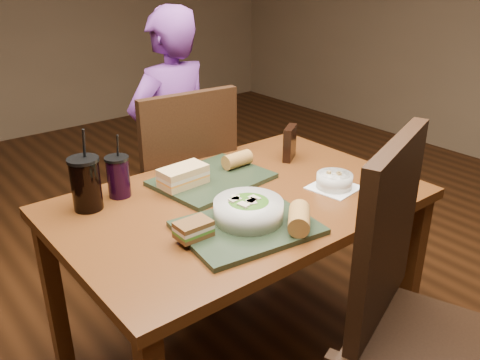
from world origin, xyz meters
The scene contains 16 objects.
ground centered at (0.00, 0.00, 0.00)m, with size 6.00×6.00×0.00m, color #381C0B.
dining_table centered at (0.00, 0.00, 0.66)m, with size 1.30×0.85×0.75m.
chair_near centered at (0.10, -0.68, 0.61)m, with size 0.61×0.62×1.10m.
chair_far centered at (0.08, 0.54, 0.58)m, with size 0.49×0.49×1.04m.
diner centered at (0.23, 0.83, 0.68)m, with size 0.49×0.32×1.35m, color #612C79.
tray_near centered at (-0.13, -0.20, 0.76)m, with size 0.42×0.32×0.02m, color black.
tray_far centered at (0.01, 0.18, 0.76)m, with size 0.42×0.32×0.02m, color black.
salad_bowl centered at (-0.10, -0.17, 0.81)m, with size 0.23×0.23×0.07m.
soup_bowl centered at (0.33, -0.16, 0.78)m, with size 0.19×0.19×0.07m.
sandwich_near centered at (-0.30, -0.15, 0.79)m, with size 0.11×0.07×0.05m.
sandwich_far centered at (-0.12, 0.19, 0.80)m, with size 0.18×0.11×0.07m.
baguette_near centered at (-0.02, -0.32, 0.80)m, with size 0.07×0.07×0.14m, color #AD7533.
baguette_far centered at (0.15, 0.20, 0.80)m, with size 0.06×0.06×0.12m, color #AD7533.
cup_cola centered at (-0.46, 0.26, 0.85)m, with size 0.11×0.11×0.29m.
cup_berry centered at (-0.33, 0.29, 0.83)m, with size 0.09×0.09×0.23m.
chip_bag centered at (0.41, 0.17, 0.82)m, with size 0.11×0.03×0.14m, color black.
Camera 1 is at (-1.04, -1.29, 1.55)m, focal length 38.00 mm.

